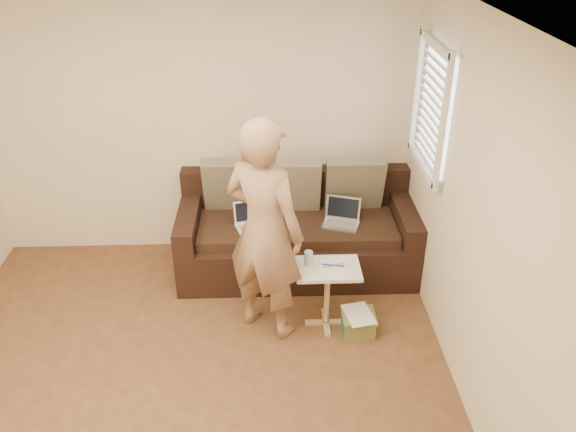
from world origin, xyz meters
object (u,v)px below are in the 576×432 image
object	(u,v)px
sofa	(297,229)
drinking_glass	(309,258)
laptop_silver	(340,226)
laptop_white	(254,228)
person	(264,231)
side_table	(327,296)
striped_box	(358,322)

from	to	relation	value
sofa	drinking_glass	distance (m)	0.84
laptop_silver	laptop_white	world-z (taller)	laptop_white
laptop_silver	person	xyz separation A→B (m)	(-0.69, -0.76, 0.41)
laptop_white	drinking_glass	bearing A→B (deg)	-75.63
side_table	striped_box	distance (m)	0.34
laptop_white	person	distance (m)	0.86
laptop_silver	sofa	bearing A→B (deg)	-177.19
drinking_glass	sofa	bearing A→B (deg)	93.42
sofa	laptop_white	bearing A→B (deg)	-163.18
sofa	drinking_glass	bearing A→B (deg)	-86.58
laptop_white	drinking_glass	world-z (taller)	drinking_glass
sofa	drinking_glass	world-z (taller)	sofa
laptop_white	side_table	distance (m)	0.98
person	laptop_silver	bearing A→B (deg)	-99.71
person	striped_box	world-z (taller)	person
sofa	drinking_glass	xyz separation A→B (m)	(0.05, -0.81, 0.21)
side_table	laptop_silver	bearing A→B (deg)	75.82
laptop_white	side_table	bearing A→B (deg)	-69.30
person	drinking_glass	xyz separation A→B (m)	(0.35, 0.06, -0.30)
laptop_silver	side_table	xyz separation A→B (m)	(-0.19, -0.75, -0.23)
side_table	laptop_white	bearing A→B (deg)	129.31
laptop_silver	person	size ratio (longest dim) A/B	0.17
sofa	striped_box	world-z (taller)	sofa
laptop_silver	laptop_white	size ratio (longest dim) A/B	1.03
sofa	striped_box	size ratio (longest dim) A/B	7.99
laptop_silver	striped_box	distance (m)	0.96
sofa	side_table	world-z (taller)	sofa
laptop_white	laptop_silver	bearing A→B (deg)	-17.68
striped_box	side_table	bearing A→B (deg)	157.33
laptop_white	sofa	bearing A→B (deg)	-1.79
drinking_glass	laptop_white	bearing A→B (deg)	122.98
side_table	person	bearing A→B (deg)	-178.63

